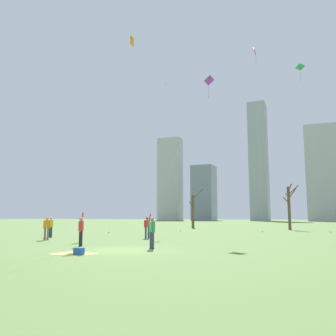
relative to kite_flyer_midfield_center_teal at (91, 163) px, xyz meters
name	(u,v)px	position (x,y,z in m)	size (l,w,h in m)	color
ground_plane	(122,250)	(3.54, -2.27, -4.85)	(400.00, 400.00, 0.00)	#5B7A3D
kite_flyer_midfield_center_teal	(91,163)	(0.00, 0.00, 0.00)	(1.93, 7.18, 21.52)	black
kite_flyer_far_back_purple	(155,209)	(1.08, 7.04, -2.62)	(4.81, 3.50, 13.44)	#33384C
kite_flyer_foreground_left_red	(80,154)	(-0.71, -0.11, 0.60)	(3.46, 6.41, 17.90)	gray
bystander_watching_nearby	(152,231)	(4.65, -1.16, -3.94)	(0.41, 0.37, 1.62)	#33384C
bystander_strolling_midfield	(47,227)	(-5.19, 2.37, -3.94)	(0.49, 0.30, 1.62)	#726656
bystander_far_off_by_trees	(51,226)	(-7.08, 5.02, -3.94)	(0.49, 0.29, 1.62)	#33384C
distant_kite_low_near_trees_white	(168,105)	(-2.66, 18.84, 9.64)	(1.51, 1.95, 17.46)	white
distant_kite_high_overhead_orange	(130,55)	(-4.18, 12.44, 13.24)	(3.36, 1.48, 20.06)	orange
distant_kite_drifting_right_pink	(255,68)	(7.33, 19.65, 12.79)	(0.31, 2.88, 19.97)	pink
distant_kite_drifting_left_green	(302,78)	(11.96, 23.48, 12.36)	(2.72, 0.48, 19.16)	green
picnic_spot	(77,252)	(2.74, -4.86, -4.75)	(2.05, 1.74, 0.31)	#D8BF4C
bare_tree_rightmost	(289,205)	(9.61, 29.13, -1.75)	(1.87, 3.27, 5.61)	brown
bare_tree_far_right_edge	(193,210)	(-4.02, 32.07, -2.17)	(2.38, 1.79, 5.73)	brown
skyline_tall_tower	(259,161)	(-7.60, 130.29, 19.51)	(7.06, 8.68, 48.71)	#9EA3AD
skyline_short_annex	(170,179)	(-49.20, 135.70, 14.39)	(10.88, 5.83, 38.47)	#B2B2B7
skyline_squat_block	(204,193)	(-31.81, 132.31, 7.09)	(9.28, 10.01, 23.87)	gray
skyline_mid_tower_right	(323,173)	(16.31, 123.22, 12.59)	(12.00, 11.45, 34.88)	#B2B2B7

